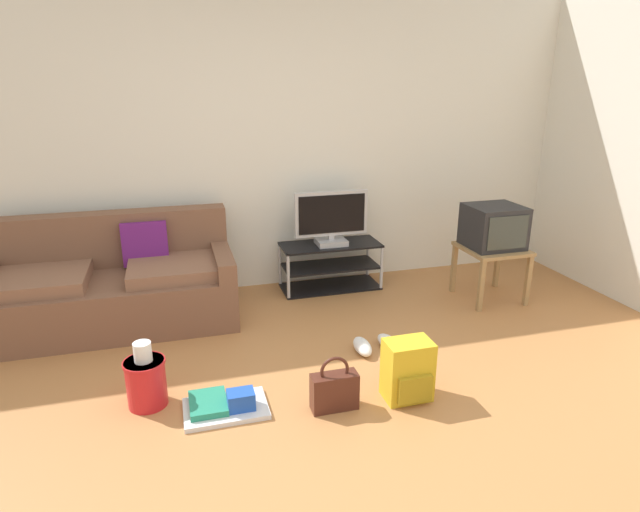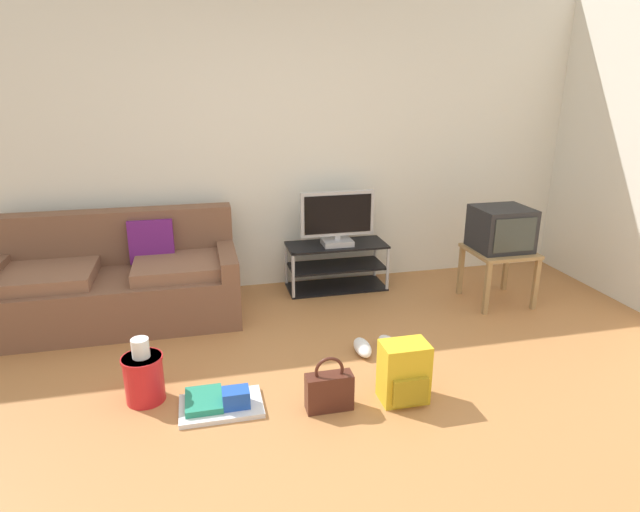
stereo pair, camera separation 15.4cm
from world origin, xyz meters
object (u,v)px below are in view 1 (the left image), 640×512
at_px(tv_stand, 330,266).
at_px(handbag, 334,390).
at_px(side_table, 492,256).
at_px(sneakers_pair, 376,345).
at_px(couch, 112,285).
at_px(cleaning_bucket, 146,379).
at_px(flat_tv, 331,219).
at_px(crt_tv, 494,226).
at_px(backpack, 408,371).
at_px(floor_tray, 225,405).

bearing_deg(tv_stand, handbag, -106.12).
relative_size(side_table, sneakers_pair, 1.49).
bearing_deg(couch, tv_stand, 7.20).
distance_m(handbag, cleaning_bucket, 1.14).
xyz_separation_m(tv_stand, flat_tv, (0.00, -0.02, 0.46)).
distance_m(couch, crt_tv, 3.24).
relative_size(flat_tv, backpack, 1.78).
bearing_deg(side_table, crt_tv, 90.00).
distance_m(flat_tv, crt_tv, 1.43).
distance_m(side_table, cleaning_bucket, 3.07).
bearing_deg(flat_tv, handbag, -106.31).
height_order(crt_tv, sneakers_pair, crt_tv).
relative_size(sneakers_pair, floor_tray, 0.70).
height_order(side_table, crt_tv, crt_tv).
distance_m(flat_tv, sneakers_pair, 1.41).
bearing_deg(crt_tv, couch, 173.22).
xyz_separation_m(side_table, cleaning_bucket, (-2.92, -0.90, -0.23)).
bearing_deg(sneakers_pair, cleaning_bucket, -170.79).
relative_size(crt_tv, cleaning_bucket, 1.09).
xyz_separation_m(tv_stand, floor_tray, (-1.18, -1.73, -0.18)).
distance_m(handbag, floor_tray, 0.66).
bearing_deg(side_table, couch, 172.94).
xyz_separation_m(flat_tv, cleaning_bucket, (-1.63, -1.51, -0.51)).
xyz_separation_m(couch, floor_tray, (0.72, -1.49, -0.28)).
height_order(crt_tv, handbag, crt_tv).
relative_size(couch, floor_tray, 3.85).
xyz_separation_m(flat_tv, floor_tray, (-1.18, -1.71, -0.64)).
bearing_deg(cleaning_bucket, tv_stand, 43.31).
xyz_separation_m(couch, handbag, (1.36, -1.64, -0.19)).
distance_m(backpack, floor_tray, 1.13).
bearing_deg(backpack, handbag, 163.83).
height_order(side_table, sneakers_pair, side_table).
bearing_deg(sneakers_pair, side_table, 25.52).
bearing_deg(cleaning_bucket, floor_tray, -24.24).
bearing_deg(tv_stand, couch, -172.80).
relative_size(couch, side_table, 3.67).
relative_size(crt_tv, handbag, 1.31).
height_order(couch, backpack, couch).
bearing_deg(backpack, crt_tv, 27.77).
bearing_deg(flat_tv, floor_tray, -124.73).
bearing_deg(couch, handbag, -50.37).
xyz_separation_m(tv_stand, backpack, (-0.08, -1.89, -0.03)).
relative_size(tv_stand, floor_tray, 1.86).
distance_m(cleaning_bucket, sneakers_pair, 1.61).
relative_size(tv_stand, cleaning_bucket, 2.20).
bearing_deg(side_table, backpack, -137.62).
xyz_separation_m(couch, flat_tv, (1.90, 0.22, 0.36)).
bearing_deg(floor_tray, handbag, -13.19).
bearing_deg(couch, floor_tray, -64.28).
distance_m(handbag, sneakers_pair, 0.79).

